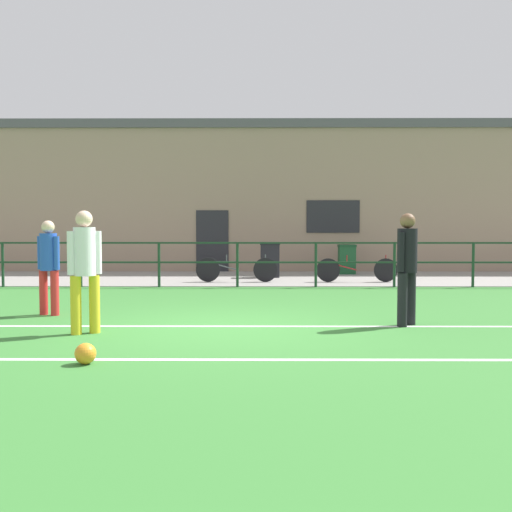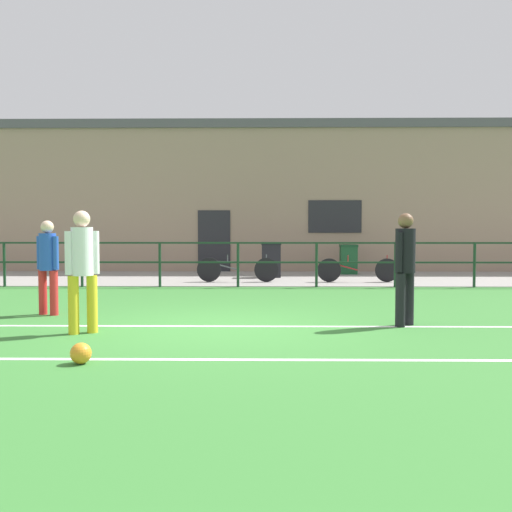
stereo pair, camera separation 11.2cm
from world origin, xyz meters
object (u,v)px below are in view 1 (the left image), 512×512
object	(u,v)px
player_striker	(49,262)
bicycle_parked_0	(236,269)
trash_bin_0	(270,259)
soccer_ball_match	(85,354)
bicycle_parked_1	(357,270)
player_goalkeeper	(407,262)
trash_bin_1	(347,259)
player_winger	(85,264)

from	to	relation	value
player_striker	bicycle_parked_0	bearing A→B (deg)	84.33
trash_bin_0	soccer_ball_match	bearing A→B (deg)	-101.51
bicycle_parked_0	bicycle_parked_1	size ratio (longest dim) A/B	1.01
player_striker	trash_bin_0	world-z (taller)	player_striker
player_goalkeeper	player_striker	world-z (taller)	player_goalkeeper
bicycle_parked_1	trash_bin_0	xyz separation A→B (m)	(-2.37, 1.52, 0.19)
soccer_ball_match	trash_bin_1	world-z (taller)	trash_bin_1
player_goalkeeper	trash_bin_0	xyz separation A→B (m)	(-1.97, 8.52, -0.43)
bicycle_parked_0	trash_bin_0	bearing A→B (deg)	57.95
player_goalkeeper	player_winger	size ratio (longest dim) A/B	0.99
trash_bin_0	bicycle_parked_0	bearing A→B (deg)	-122.05
soccer_ball_match	trash_bin_1	bearing A→B (deg)	68.85
player_goalkeeper	player_striker	distance (m)	6.02
trash_bin_0	trash_bin_1	bearing A→B (deg)	25.94
player_goalkeeper	soccer_ball_match	distance (m)	5.02
trash_bin_1	player_winger	bearing A→B (deg)	-116.98
player_goalkeeper	player_striker	bearing A→B (deg)	-55.99
player_striker	trash_bin_0	size ratio (longest dim) A/B	1.55
soccer_ball_match	bicycle_parked_0	distance (m)	9.66
bicycle_parked_0	trash_bin_0	world-z (taller)	trash_bin_0
trash_bin_0	trash_bin_1	distance (m)	2.78
soccer_ball_match	bicycle_parked_1	bearing A→B (deg)	64.22
player_goalkeeper	trash_bin_0	world-z (taller)	player_goalkeeper
player_striker	bicycle_parked_1	size ratio (longest dim) A/B	0.73
player_striker	player_winger	world-z (taller)	player_winger
bicycle_parked_1	trash_bin_0	bearing A→B (deg)	147.34
bicycle_parked_0	trash_bin_1	world-z (taller)	trash_bin_1
soccer_ball_match	trash_bin_0	distance (m)	11.32
player_goalkeeper	bicycle_parked_1	world-z (taller)	player_goalkeeper
bicycle_parked_0	player_winger	bearing A→B (deg)	-103.59
trash_bin_0	player_winger	bearing A→B (deg)	-106.95
trash_bin_0	player_goalkeeper	bearing A→B (deg)	-77.00
player_striker	trash_bin_1	size ratio (longest dim) A/B	1.73
player_striker	bicycle_parked_0	distance (m)	6.70
player_goalkeeper	soccer_ball_match	xyz separation A→B (m)	(-4.22, -2.57, -0.87)
trash_bin_1	bicycle_parked_0	bearing A→B (deg)	-141.63
trash_bin_0	trash_bin_1	size ratio (longest dim) A/B	1.11
player_striker	player_winger	xyz separation A→B (m)	(1.16, -1.75, 0.07)
bicycle_parked_1	trash_bin_0	size ratio (longest dim) A/B	2.11
trash_bin_0	bicycle_parked_1	bearing A→B (deg)	-32.66
player_striker	soccer_ball_match	xyz separation A→B (m)	(1.71, -3.61, -0.81)
player_striker	soccer_ball_match	size ratio (longest dim) A/B	6.91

